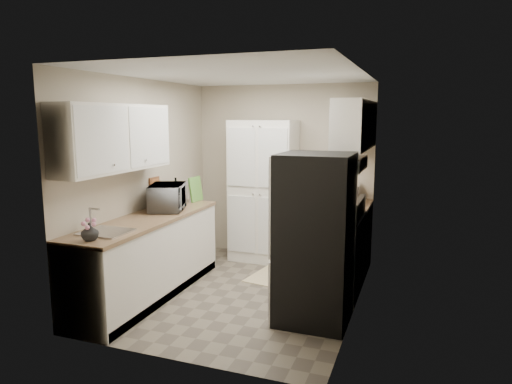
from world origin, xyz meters
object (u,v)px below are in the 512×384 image
Objects in this scene: pantry_cabinet at (263,191)px; electric_range at (332,253)px; toaster_oven at (347,193)px; wine_bottle at (176,191)px; microwave at (168,197)px; refrigerator at (315,239)px.

pantry_cabinet reaches higher than electric_range.
wine_bottle is at bearing -161.18° from toaster_oven.
wine_bottle reaches higher than electric_range.
microwave reaches higher than wine_bottle.
toaster_oven is (0.01, 0.94, 0.56)m from electric_range.
toaster_oven reaches higher than electric_range.
microwave is 2.37m from toaster_oven.
pantry_cabinet is at bearing 141.78° from electric_range.
refrigerator is 2.27m from wine_bottle.
refrigerator is 2.00m from microwave.
pantry_cabinet is 1.18m from toaster_oven.
electric_range is at bearing -38.22° from pantry_cabinet.
wine_bottle reaches higher than toaster_oven.
refrigerator reaches higher than electric_range.
pantry_cabinet is 1.51m from microwave.
wine_bottle is (-0.15, 0.46, -0.01)m from microwave.
refrigerator is at bearing -23.24° from wine_bottle.
microwave is at bearing -149.53° from toaster_oven.
electric_range is 0.66× the size of refrigerator.
wine_bottle is 2.28m from toaster_oven.
electric_range is at bearing -2.53° from wine_bottle.
pantry_cabinet reaches higher than wine_bottle.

